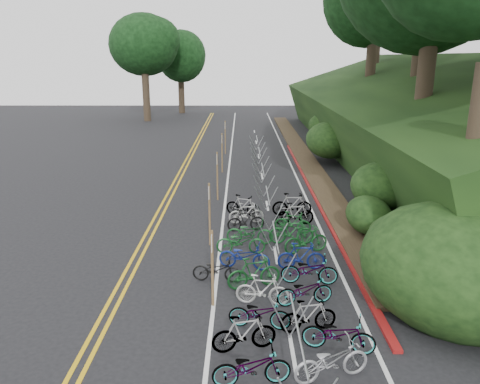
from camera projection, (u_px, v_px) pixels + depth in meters
name	position (u px, v px, depth m)	size (l,w,h in m)	color
ground	(178.00, 311.00, 13.48)	(120.00, 120.00, 0.00)	black
road_markings	(217.00, 205.00, 23.18)	(7.47, 80.00, 0.01)	gold
red_curb	(314.00, 194.00, 24.98)	(0.25, 28.00, 0.10)	maroon
embankment	(409.00, 128.00, 31.02)	(14.30, 48.14, 9.11)	black
bike_rack_front	(298.00, 343.00, 10.44)	(1.18, 3.34, 1.25)	#989AA0
bike_racks_rest	(263.00, 174.00, 25.73)	(1.14, 23.00, 1.17)	#989AA0
signpost_near	(212.00, 263.00, 13.44)	(0.08, 0.40, 2.36)	brown
signposts_rest	(220.00, 160.00, 26.53)	(0.08, 18.40, 2.50)	brown
bike_front	(217.00, 269.00, 15.20)	(1.60, 0.56, 0.84)	black
bike_valet	(277.00, 259.00, 15.84)	(3.38, 13.45, 1.09)	slate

